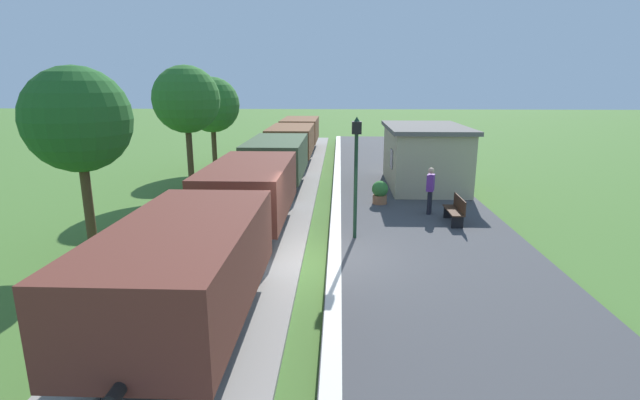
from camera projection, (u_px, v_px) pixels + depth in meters
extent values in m
plane|color=#47702D|center=(320.00, 265.00, 12.94)|extent=(160.00, 160.00, 0.00)
cube|color=#424244|center=(437.00, 262.00, 12.78)|extent=(6.00, 60.00, 0.25)
cube|color=silver|center=(335.00, 256.00, 12.87)|extent=(0.36, 60.00, 0.01)
cube|color=gray|center=(235.00, 261.00, 13.03)|extent=(3.80, 60.00, 0.12)
cube|color=slate|center=(260.00, 257.00, 12.97)|extent=(0.07, 60.00, 0.14)
cube|color=slate|center=(209.00, 256.00, 13.02)|extent=(0.07, 60.00, 0.14)
cube|color=brown|center=(184.00, 264.00, 8.78)|extent=(2.50, 5.60, 1.60)
cube|color=black|center=(187.00, 296.00, 8.94)|extent=(2.10, 5.15, 0.50)
cylinder|color=black|center=(212.00, 271.00, 10.74)|extent=(1.56, 0.84, 0.84)
cylinder|color=black|center=(151.00, 361.00, 7.27)|extent=(1.56, 0.84, 0.84)
cylinder|color=black|center=(224.00, 244.00, 11.80)|extent=(0.20, 0.30, 0.20)
cylinder|color=black|center=(115.00, 396.00, 6.08)|extent=(0.20, 0.30, 0.20)
cube|color=brown|center=(250.00, 188.00, 15.18)|extent=(2.50, 5.60, 1.60)
cube|color=black|center=(251.00, 207.00, 15.34)|extent=(2.10, 5.15, 0.50)
cylinder|color=black|center=(260.00, 201.00, 17.13)|extent=(1.56, 0.84, 0.84)
cylinder|color=black|center=(240.00, 231.00, 13.66)|extent=(1.56, 0.84, 0.84)
cylinder|color=black|center=(265.00, 188.00, 18.20)|extent=(0.20, 0.30, 0.20)
cylinder|color=black|center=(230.00, 236.00, 12.48)|extent=(0.20, 0.30, 0.20)
cube|color=#384C33|center=(277.00, 157.00, 21.57)|extent=(2.50, 5.60, 1.60)
cube|color=black|center=(277.00, 171.00, 21.73)|extent=(2.10, 5.15, 0.50)
cylinder|color=black|center=(282.00, 169.00, 23.53)|extent=(1.56, 0.84, 0.84)
cylinder|color=black|center=(272.00, 184.00, 20.06)|extent=(1.56, 0.84, 0.84)
cylinder|color=black|center=(284.00, 160.00, 24.59)|extent=(0.20, 0.30, 0.20)
cylinder|color=black|center=(267.00, 184.00, 18.87)|extent=(0.20, 0.30, 0.20)
cube|color=brown|center=(291.00, 140.00, 27.97)|extent=(2.50, 5.60, 1.60)
cube|color=black|center=(291.00, 151.00, 28.13)|extent=(2.10, 5.15, 0.50)
cylinder|color=black|center=(294.00, 151.00, 29.93)|extent=(1.56, 0.84, 0.84)
cylinder|color=black|center=(288.00, 160.00, 26.45)|extent=(1.56, 0.84, 0.84)
cylinder|color=black|center=(296.00, 145.00, 30.99)|extent=(0.20, 0.30, 0.20)
cylinder|color=black|center=(286.00, 158.00, 25.27)|extent=(0.20, 0.30, 0.20)
cube|color=brown|center=(300.00, 129.00, 34.37)|extent=(2.50, 5.60, 1.60)
cube|color=black|center=(300.00, 138.00, 34.52)|extent=(2.10, 5.15, 0.50)
cylinder|color=black|center=(302.00, 139.00, 36.32)|extent=(1.56, 0.84, 0.84)
cylinder|color=black|center=(298.00, 145.00, 32.85)|extent=(1.56, 0.84, 0.84)
cylinder|color=black|center=(303.00, 134.00, 37.38)|extent=(0.20, 0.30, 0.20)
cylinder|color=black|center=(297.00, 143.00, 31.67)|extent=(0.20, 0.30, 0.20)
cube|color=tan|center=(424.00, 158.00, 21.45)|extent=(3.20, 5.50, 2.60)
cube|color=#66605B|center=(426.00, 128.00, 21.11)|extent=(3.50, 5.80, 0.18)
cube|color=black|center=(392.00, 159.00, 20.42)|extent=(0.03, 0.90, 0.80)
cube|color=#422819|center=(453.00, 210.00, 15.84)|extent=(0.42, 1.50, 0.04)
cube|color=#422819|center=(460.00, 204.00, 15.77)|extent=(0.04, 1.50, 0.45)
cube|color=black|center=(457.00, 222.00, 15.31)|extent=(0.38, 0.06, 0.42)
cube|color=black|center=(449.00, 212.00, 16.47)|extent=(0.38, 0.06, 0.42)
cube|color=#422819|center=(408.00, 159.00, 26.48)|extent=(0.42, 1.50, 0.04)
cube|color=#422819|center=(411.00, 155.00, 26.41)|extent=(0.04, 1.50, 0.45)
cube|color=black|center=(409.00, 165.00, 25.95)|extent=(0.38, 0.06, 0.42)
cube|color=black|center=(406.00, 162.00, 27.12)|extent=(0.38, 0.06, 0.42)
cylinder|color=black|center=(429.00, 203.00, 16.89)|extent=(0.15, 0.15, 0.86)
cylinder|color=black|center=(430.00, 202.00, 17.03)|extent=(0.15, 0.15, 0.86)
cube|color=#662D8C|center=(431.00, 183.00, 16.78)|extent=(0.36, 0.44, 0.60)
sphere|color=tan|center=(431.00, 171.00, 16.68)|extent=(0.22, 0.22, 0.22)
cylinder|color=#9E6642|center=(380.00, 199.00, 18.47)|extent=(0.56, 0.56, 0.34)
sphere|color=#387A33|center=(380.00, 189.00, 18.36)|extent=(0.64, 0.64, 0.64)
cylinder|color=#193823|center=(356.00, 187.00, 14.03)|extent=(0.11, 0.11, 3.20)
cube|color=black|center=(357.00, 128.00, 13.60)|extent=(0.28, 0.28, 0.36)
sphere|color=#F2E5BF|center=(357.00, 128.00, 13.60)|extent=(0.20, 0.20, 0.20)
cone|color=#193823|center=(357.00, 119.00, 13.54)|extent=(0.20, 0.20, 0.16)
cylinder|color=#4C3823|center=(88.00, 205.00, 13.83)|extent=(0.28, 0.28, 2.77)
sphere|color=#235B23|center=(78.00, 119.00, 13.22)|extent=(3.00, 3.00, 3.00)
cylinder|color=#4C3823|center=(190.00, 158.00, 21.72)|extent=(0.28, 0.28, 3.04)
sphere|color=#2D6B28|center=(186.00, 99.00, 21.07)|extent=(3.04, 3.04, 3.04)
cylinder|color=#4C3823|center=(214.00, 147.00, 27.09)|extent=(0.28, 0.28, 2.53)
sphere|color=#2D6B28|center=(212.00, 105.00, 26.50)|extent=(3.12, 3.12, 3.12)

